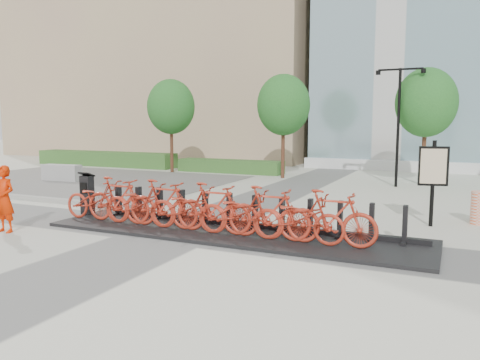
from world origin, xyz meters
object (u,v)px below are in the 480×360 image
at_px(map_sign, 433,170).
at_px(construction_barrel, 480,208).
at_px(bike_0, 97,200).
at_px(kiosk, 87,194).
at_px(jersey_barrier, 62,173).
at_px(worker_red, 4,199).

bearing_deg(map_sign, construction_barrel, 20.85).
relative_size(bike_0, kiosk, 1.69).
bearing_deg(jersey_barrier, construction_barrel, -12.34).
xyz_separation_m(jersey_barrier, map_sign, (16.40, -3.24, 1.13)).
bearing_deg(kiosk, bike_0, -35.22).
distance_m(construction_barrel, jersey_barrier, 17.76).
bearing_deg(bike_0, map_sign, -67.97).
height_order(jersey_barrier, map_sign, map_sign).
distance_m(worker_red, map_sign, 11.02).
height_order(kiosk, map_sign, map_sign).
distance_m(bike_0, worker_red, 2.28).
bearing_deg(kiosk, jersey_barrier, 137.24).
relative_size(worker_red, map_sign, 0.74).
relative_size(bike_0, construction_barrel, 2.33).
bearing_deg(worker_red, map_sign, 26.47).
height_order(kiosk, worker_red, worker_red).
distance_m(bike_0, construction_barrel, 10.42).
xyz_separation_m(kiosk, map_sign, (9.20, 2.83, 0.83)).
distance_m(worker_red, construction_barrel, 12.43).
bearing_deg(construction_barrel, map_sign, -145.56).
height_order(worker_red, map_sign, map_sign).
distance_m(jersey_barrier, map_sign, 16.76).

